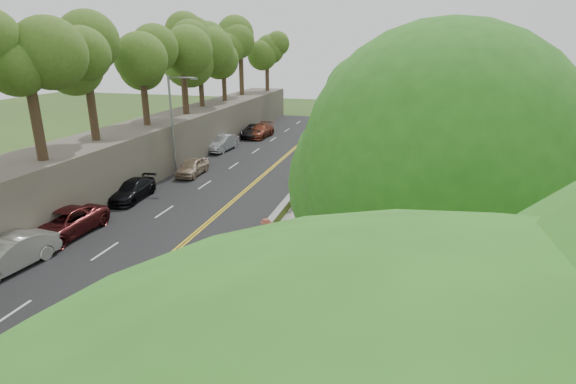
{
  "coord_description": "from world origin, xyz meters",
  "views": [
    {
      "loc": [
        7.51,
        -17.97,
        10.25
      ],
      "look_at": [
        0.5,
        8.0,
        1.4
      ],
      "focal_mm": 28.0,
      "sensor_mm": 36.0,
      "label": 1
    }
  ],
  "objects_px": {
    "person_far": "(358,143)",
    "concrete_block": "(328,245)",
    "painter_0": "(274,240)",
    "signpost": "(229,263)",
    "car_1": "(7,255)",
    "car_2": "(63,224)",
    "streetlight": "(174,119)",
    "construction_barrel": "(365,167)"
  },
  "relations": [
    {
      "from": "concrete_block",
      "to": "painter_0",
      "type": "relative_size",
      "value": 0.6
    },
    {
      "from": "car_2",
      "to": "streetlight",
      "type": "bearing_deg",
      "value": 90.72
    },
    {
      "from": "streetlight",
      "to": "concrete_block",
      "type": "relative_size",
      "value": 7.35
    },
    {
      "from": "car_2",
      "to": "person_far",
      "type": "relative_size",
      "value": 2.92
    },
    {
      "from": "car_1",
      "to": "concrete_block",
      "type": "bearing_deg",
      "value": 28.47
    },
    {
      "from": "streetlight",
      "to": "person_far",
      "type": "height_order",
      "value": "streetlight"
    },
    {
      "from": "signpost",
      "to": "car_1",
      "type": "distance_m",
      "value": 11.36
    },
    {
      "from": "signpost",
      "to": "person_far",
      "type": "distance_m",
      "value": 29.07
    },
    {
      "from": "concrete_block",
      "to": "person_far",
      "type": "distance_m",
      "value": 23.02
    },
    {
      "from": "construction_barrel",
      "to": "person_far",
      "type": "relative_size",
      "value": 0.44
    },
    {
      "from": "signpost",
      "to": "construction_barrel",
      "type": "distance_m",
      "value": 22.14
    },
    {
      "from": "signpost",
      "to": "person_far",
      "type": "xyz_separation_m",
      "value": [
        1.75,
        29.0,
        -0.98
      ]
    },
    {
      "from": "signpost",
      "to": "construction_barrel",
      "type": "bearing_deg",
      "value": 81.54
    },
    {
      "from": "concrete_block",
      "to": "painter_0",
      "type": "height_order",
      "value": "painter_0"
    },
    {
      "from": "signpost",
      "to": "car_1",
      "type": "height_order",
      "value": "signpost"
    },
    {
      "from": "person_far",
      "to": "painter_0",
      "type": "bearing_deg",
      "value": 62.52
    },
    {
      "from": "streetlight",
      "to": "construction_barrel",
      "type": "relative_size",
      "value": 9.84
    },
    {
      "from": "person_far",
      "to": "car_2",
      "type": "bearing_deg",
      "value": 37.42
    },
    {
      "from": "streetlight",
      "to": "concrete_block",
      "type": "xyz_separation_m",
      "value": [
        14.47,
        -11.0,
        -4.23
      ]
    },
    {
      "from": "streetlight",
      "to": "painter_0",
      "type": "relative_size",
      "value": 4.44
    },
    {
      "from": "concrete_block",
      "to": "car_2",
      "type": "xyz_separation_m",
      "value": [
        -14.61,
        -1.92,
        0.38
      ]
    },
    {
      "from": "car_2",
      "to": "car_1",
      "type": "bearing_deg",
      "value": -83.84
    },
    {
      "from": "concrete_block",
      "to": "signpost",
      "type": "bearing_deg",
      "value": -116.22
    },
    {
      "from": "person_far",
      "to": "concrete_block",
      "type": "bearing_deg",
      "value": 68.73
    },
    {
      "from": "construction_barrel",
      "to": "painter_0",
      "type": "bearing_deg",
      "value": -99.47
    },
    {
      "from": "signpost",
      "to": "painter_0",
      "type": "distance_m",
      "value": 4.89
    },
    {
      "from": "car_2",
      "to": "concrete_block",
      "type": "bearing_deg",
      "value": 8.79
    },
    {
      "from": "car_1",
      "to": "person_far",
      "type": "bearing_deg",
      "value": 71.47
    },
    {
      "from": "person_far",
      "to": "signpost",
      "type": "bearing_deg",
      "value": 62.26
    },
    {
      "from": "car_2",
      "to": "person_far",
      "type": "distance_m",
      "value": 28.28
    },
    {
      "from": "car_1",
      "to": "painter_0",
      "type": "height_order",
      "value": "painter_0"
    },
    {
      "from": "car_2",
      "to": "person_far",
      "type": "xyz_separation_m",
      "value": [
        13.4,
        24.9,
        0.19
      ]
    },
    {
      "from": "streetlight",
      "to": "signpost",
      "type": "distance_m",
      "value": 20.72
    },
    {
      "from": "construction_barrel",
      "to": "car_1",
      "type": "relative_size",
      "value": 0.17
    },
    {
      "from": "signpost",
      "to": "car_1",
      "type": "bearing_deg",
      "value": 179.81
    },
    {
      "from": "concrete_block",
      "to": "person_far",
      "type": "height_order",
      "value": "person_far"
    },
    {
      "from": "concrete_block",
      "to": "person_far",
      "type": "bearing_deg",
      "value": 93.02
    },
    {
      "from": "construction_barrel",
      "to": "painter_0",
      "type": "xyz_separation_m",
      "value": [
        -2.85,
        -17.08,
        0.49
      ]
    },
    {
      "from": "signpost",
      "to": "person_far",
      "type": "height_order",
      "value": "signpost"
    },
    {
      "from": "signpost",
      "to": "car_2",
      "type": "distance_m",
      "value": 12.41
    },
    {
      "from": "streetlight",
      "to": "person_far",
      "type": "relative_size",
      "value": 4.3
    },
    {
      "from": "concrete_block",
      "to": "painter_0",
      "type": "xyz_separation_m",
      "value": [
        -2.56,
        -1.25,
        0.54
      ]
    }
  ]
}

